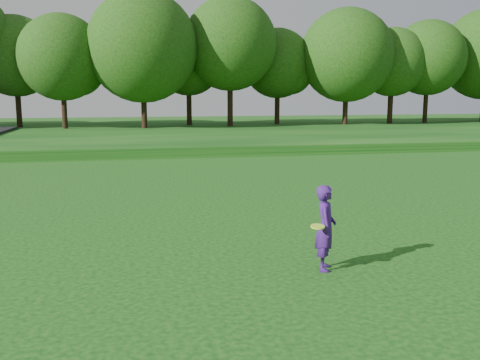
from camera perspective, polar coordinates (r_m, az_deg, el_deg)
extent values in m
plane|color=#0B3E0D|center=(11.76, 2.14, -8.99)|extent=(140.00, 140.00, 0.00)
cube|color=#0B3E0D|center=(45.05, -8.24, 4.98)|extent=(130.00, 30.00, 0.60)
cube|color=gray|center=(31.17, -6.64, 2.55)|extent=(130.00, 1.60, 0.04)
imported|color=#411973|center=(11.34, 9.10, -5.06)|extent=(0.63, 0.77, 1.81)
cylinder|color=#C4FC27|center=(10.90, 8.28, -4.93)|extent=(0.29, 0.29, 0.06)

